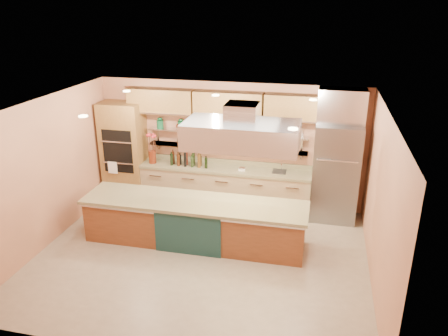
% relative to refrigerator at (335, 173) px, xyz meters
% --- Properties ---
extents(floor, '(6.00, 5.00, 0.02)m').
position_rel_refrigerator_xyz_m(floor, '(-2.35, -2.14, -1.06)').
color(floor, tan).
rests_on(floor, ground).
extents(ceiling, '(6.00, 5.00, 0.02)m').
position_rel_refrigerator_xyz_m(ceiling, '(-2.35, -2.14, 1.75)').
color(ceiling, black).
rests_on(ceiling, wall_back).
extents(wall_back, '(6.00, 0.04, 2.80)m').
position_rel_refrigerator_xyz_m(wall_back, '(-2.35, 0.36, 0.35)').
color(wall_back, tan).
rests_on(wall_back, floor).
extents(wall_front, '(6.00, 0.04, 2.80)m').
position_rel_refrigerator_xyz_m(wall_front, '(-2.35, -4.64, 0.35)').
color(wall_front, tan).
rests_on(wall_front, floor).
extents(wall_left, '(0.04, 5.00, 2.80)m').
position_rel_refrigerator_xyz_m(wall_left, '(-5.35, -2.14, 0.35)').
color(wall_left, tan).
rests_on(wall_left, floor).
extents(wall_right, '(0.04, 5.00, 2.80)m').
position_rel_refrigerator_xyz_m(wall_right, '(0.65, -2.14, 0.35)').
color(wall_right, tan).
rests_on(wall_right, floor).
extents(oven_stack, '(0.95, 0.64, 2.30)m').
position_rel_refrigerator_xyz_m(oven_stack, '(-4.80, 0.04, 0.10)').
color(oven_stack, olive).
rests_on(oven_stack, floor).
extents(refrigerator, '(0.95, 0.72, 2.10)m').
position_rel_refrigerator_xyz_m(refrigerator, '(0.00, 0.00, 0.00)').
color(refrigerator, gray).
rests_on(refrigerator, floor).
extents(back_counter, '(3.84, 0.64, 0.93)m').
position_rel_refrigerator_xyz_m(back_counter, '(-2.40, 0.06, -0.58)').
color(back_counter, tan).
rests_on(back_counter, floor).
extents(wall_shelf_lower, '(3.60, 0.26, 0.03)m').
position_rel_refrigerator_xyz_m(wall_shelf_lower, '(-2.40, 0.23, 0.30)').
color(wall_shelf_lower, silver).
rests_on(wall_shelf_lower, wall_back).
extents(wall_shelf_upper, '(3.60, 0.26, 0.03)m').
position_rel_refrigerator_xyz_m(wall_shelf_upper, '(-2.40, 0.23, 0.65)').
color(wall_shelf_upper, silver).
rests_on(wall_shelf_upper, wall_back).
extents(upper_cabinets, '(4.60, 0.36, 0.55)m').
position_rel_refrigerator_xyz_m(upper_cabinets, '(-2.35, 0.18, 1.30)').
color(upper_cabinets, olive).
rests_on(upper_cabinets, wall_back).
extents(range_hood, '(2.00, 1.00, 0.45)m').
position_rel_refrigerator_xyz_m(range_hood, '(-1.71, -1.65, 1.20)').
color(range_hood, silver).
rests_on(range_hood, ceiling).
extents(ceiling_downlights, '(4.00, 2.80, 0.02)m').
position_rel_refrigerator_xyz_m(ceiling_downlights, '(-2.35, -1.94, 1.72)').
color(ceiling_downlights, '#FFE5A5').
rests_on(ceiling_downlights, ceiling).
extents(island, '(4.21, 0.93, 0.88)m').
position_rel_refrigerator_xyz_m(island, '(-2.61, -1.65, -0.61)').
color(island, brown).
rests_on(island, floor).
extents(flower_vase, '(0.21, 0.21, 0.29)m').
position_rel_refrigerator_xyz_m(flower_vase, '(-4.10, 0.01, 0.03)').
color(flower_vase, maroon).
rests_on(flower_vase, back_counter).
extents(oil_bottle_cluster, '(0.96, 0.57, 0.30)m').
position_rel_refrigerator_xyz_m(oil_bottle_cluster, '(-3.21, 0.01, 0.03)').
color(oil_bottle_cluster, black).
rests_on(oil_bottle_cluster, back_counter).
extents(kitchen_scale, '(0.17, 0.14, 0.08)m').
position_rel_refrigerator_xyz_m(kitchen_scale, '(-2.00, 0.01, -0.08)').
color(kitchen_scale, white).
rests_on(kitchen_scale, back_counter).
extents(bar_faucet, '(0.04, 0.04, 0.22)m').
position_rel_refrigerator_xyz_m(bar_faucet, '(-1.13, 0.11, -0.01)').
color(bar_faucet, white).
rests_on(bar_faucet, back_counter).
extents(copper_kettle, '(0.20, 0.20, 0.14)m').
position_rel_refrigerator_xyz_m(copper_kettle, '(-3.48, 0.23, 0.74)').
color(copper_kettle, '#C84D2E').
rests_on(copper_kettle, wall_shelf_upper).
extents(green_canister, '(0.17, 0.17, 0.18)m').
position_rel_refrigerator_xyz_m(green_canister, '(-2.78, 0.23, 0.76)').
color(green_canister, '#104E2C').
rests_on(green_canister, wall_shelf_upper).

